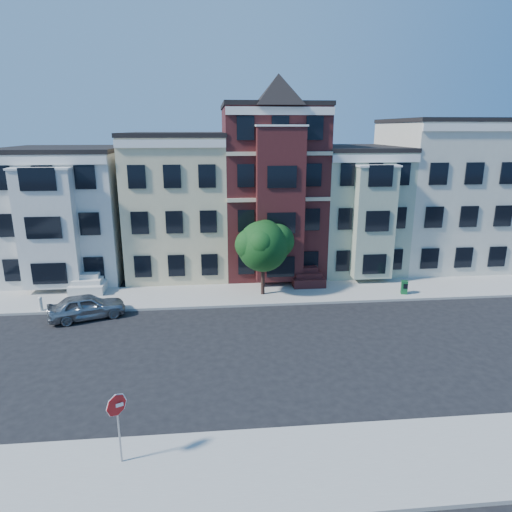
{
  "coord_description": "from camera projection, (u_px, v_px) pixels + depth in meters",
  "views": [
    {
      "loc": [
        -4.53,
        -20.05,
        10.56
      ],
      "look_at": [
        -2.3,
        2.57,
        4.2
      ],
      "focal_mm": 32.0,
      "sensor_mm": 36.0,
      "label": 1
    }
  ],
  "objects": [
    {
      "name": "ground",
      "position": [
        307.0,
        351.0,
        22.49
      ],
      "size": [
        120.0,
        120.0,
        0.0
      ],
      "primitive_type": "plane",
      "color": "black"
    },
    {
      "name": "far_sidewalk",
      "position": [
        282.0,
        293.0,
        30.14
      ],
      "size": [
        60.0,
        4.0,
        0.15
      ],
      "primitive_type": "cube",
      "color": "#9E9B93",
      "rests_on": "ground"
    },
    {
      "name": "near_sidewalk",
      "position": [
        358.0,
        463.0,
        14.8
      ],
      "size": [
        60.0,
        4.0,
        0.15
      ],
      "primitive_type": "cube",
      "color": "#9E9B93",
      "rests_on": "ground"
    },
    {
      "name": "house_white",
      "position": [
        70.0,
        214.0,
        33.75
      ],
      "size": [
        8.0,
        9.0,
        9.0
      ],
      "primitive_type": "cube",
      "color": "silver",
      "rests_on": "ground"
    },
    {
      "name": "house_yellow",
      "position": [
        178.0,
        205.0,
        34.38
      ],
      "size": [
        7.0,
        9.0,
        10.0
      ],
      "primitive_type": "cube",
      "color": "beige",
      "rests_on": "ground"
    },
    {
      "name": "house_brown",
      "position": [
        271.0,
        191.0,
        34.77
      ],
      "size": [
        7.0,
        9.0,
        12.0
      ],
      "primitive_type": "cube",
      "color": "#421717",
      "rests_on": "ground"
    },
    {
      "name": "house_green",
      "position": [
        352.0,
        209.0,
        35.79
      ],
      "size": [
        6.0,
        9.0,
        9.0
      ],
      "primitive_type": "cube",
      "color": "#99A88E",
      "rests_on": "ground"
    },
    {
      "name": "house_cream",
      "position": [
        439.0,
        195.0,
        36.18
      ],
      "size": [
        8.0,
        9.0,
        11.0
      ],
      "primitive_type": "cube",
      "color": "beige",
      "rests_on": "ground"
    },
    {
      "name": "street_tree",
      "position": [
        263.0,
        250.0,
        28.98
      ],
      "size": [
        6.75,
        6.75,
        5.98
      ],
      "primitive_type": null,
      "rotation": [
        0.0,
        0.0,
        -0.4
      ],
      "color": "#1B4C1C",
      "rests_on": "far_sidewalk"
    },
    {
      "name": "parked_car",
      "position": [
        87.0,
        306.0,
        26.16
      ],
      "size": [
        4.55,
        2.98,
        1.44
      ],
      "primitive_type": "imported",
      "rotation": [
        0.0,
        0.0,
        1.9
      ],
      "color": "#919499",
      "rests_on": "ground"
    },
    {
      "name": "newspaper_box",
      "position": [
        404.0,
        287.0,
        29.71
      ],
      "size": [
        0.48,
        0.45,
        0.88
      ],
      "primitive_type": "cube",
      "rotation": [
        0.0,
        0.0,
        -0.27
      ],
      "color": "#13542A",
      "rests_on": "far_sidewalk"
    },
    {
      "name": "fire_hydrant",
      "position": [
        41.0,
        305.0,
        27.0
      ],
      "size": [
        0.26,
        0.26,
        0.68
      ],
      "primitive_type": "cylinder",
      "rotation": [
        0.0,
        0.0,
        -0.1
      ],
      "color": "beige",
      "rests_on": "far_sidewalk"
    },
    {
      "name": "stop_sign",
      "position": [
        118.0,
        424.0,
        14.42
      ],
      "size": [
        0.74,
        0.41,
        2.79
      ],
      "primitive_type": null,
      "rotation": [
        0.0,
        0.0,
        0.42
      ],
      "color": "#AA0C0F",
      "rests_on": "near_sidewalk"
    }
  ]
}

